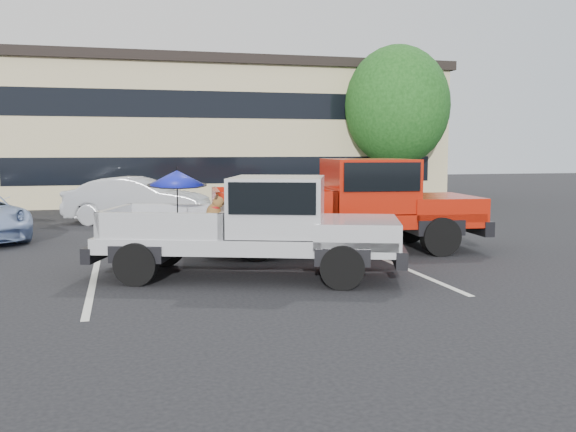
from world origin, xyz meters
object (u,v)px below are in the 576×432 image
silver_sedan (138,201)px  tree_back (283,111)px  silver_pickup (265,221)px  red_pickup (360,201)px  tree_right (397,106)px

silver_sedan → tree_back: bearing=-10.1°
silver_pickup → silver_sedan: bearing=122.1°
red_pickup → silver_sedan: 8.40m
red_pickup → silver_sedan: bearing=131.4°
tree_back → silver_sedan: (-7.97, -12.75, -3.67)m
tree_right → silver_pickup: (-8.90, -14.10, -3.16)m
tree_back → silver_pickup: 23.12m
tree_right → red_pickup: bearing=-117.7°
silver_pickup → silver_sedan: (-2.08, 9.35, -0.31)m
tree_right → silver_pickup: bearing=-122.2°
tree_back → red_pickup: size_ratio=1.06×
red_pickup → silver_sedan: (-4.92, 6.79, -0.43)m
tree_right → silver_sedan: size_ratio=1.50×
silver_pickup → red_pickup: red_pickup is taller
tree_right → silver_sedan: tree_right is taller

